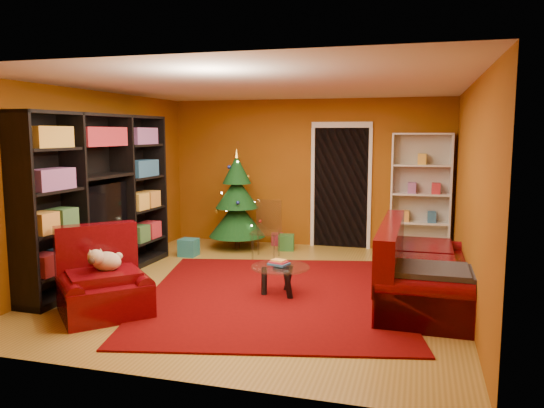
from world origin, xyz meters
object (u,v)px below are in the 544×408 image
(coffee_table, at_px, (280,281))
(acrylic_chair, at_px, (266,232))
(sofa, at_px, (425,263))
(gift_box_green, at_px, (286,242))
(dog, at_px, (107,261))
(gift_box_teal, at_px, (189,247))
(christmas_tree, at_px, (237,200))
(armchair, at_px, (104,280))
(rug, at_px, (273,295))
(white_bookshelf, at_px, (421,194))
(gift_box_red, at_px, (277,239))
(media_unit, at_px, (99,198))

(coffee_table, bearing_deg, acrylic_chair, 111.39)
(sofa, bearing_deg, gift_box_green, 45.08)
(sofa, bearing_deg, dog, 111.69)
(gift_box_teal, distance_m, dog, 2.83)
(acrylic_chair, bearing_deg, sofa, -35.68)
(gift_box_green, bearing_deg, christmas_tree, -174.27)
(armchair, xyz_separation_m, coffee_table, (1.72, 1.18, -0.20))
(sofa, bearing_deg, rug, 98.80)
(christmas_tree, distance_m, white_bookshelf, 3.11)
(gift_box_teal, relative_size, acrylic_chair, 0.34)
(gift_box_red, xyz_separation_m, sofa, (2.53, -2.67, 0.38))
(christmas_tree, relative_size, coffee_table, 2.40)
(rug, relative_size, acrylic_chair, 4.30)
(gift_box_green, relative_size, white_bookshelf, 0.13)
(gift_box_teal, bearing_deg, media_unit, -109.89)
(white_bookshelf, distance_m, acrylic_chair, 2.65)
(gift_box_teal, height_order, dog, dog)
(media_unit, bearing_deg, dog, -52.38)
(rug, distance_m, dog, 2.04)
(gift_box_red, distance_m, dog, 4.13)
(christmas_tree, height_order, dog, christmas_tree)
(gift_box_green, height_order, sofa, sofa)
(media_unit, height_order, sofa, media_unit)
(armchair, distance_m, sofa, 3.71)
(media_unit, height_order, acrylic_chair, media_unit)
(gift_box_red, relative_size, sofa, 0.09)
(white_bookshelf, xyz_separation_m, sofa, (0.07, -2.65, -0.52))
(dog, relative_size, acrylic_chair, 0.48)
(armchair, bearing_deg, christmas_tree, 40.92)
(acrylic_chair, bearing_deg, armchair, -109.39)
(dog, bearing_deg, armchair, -135.00)
(gift_box_teal, relative_size, coffee_table, 0.39)
(gift_box_green, bearing_deg, gift_box_teal, -149.05)
(sofa, height_order, acrylic_chair, sofa)
(gift_box_red, bearing_deg, armchair, -102.51)
(gift_box_teal, bearing_deg, armchair, -84.34)
(rug, height_order, dog, dog)
(gift_box_teal, relative_size, dog, 0.70)
(coffee_table, bearing_deg, dog, -147.29)
(sofa, distance_m, coffee_table, 1.76)
(rug, bearing_deg, gift_box_red, 104.16)
(sofa, xyz_separation_m, coffee_table, (-1.72, -0.23, -0.29))
(gift_box_red, bearing_deg, rug, -75.84)
(gift_box_red, bearing_deg, white_bookshelf, -0.46)
(dog, bearing_deg, acrylic_chair, 27.36)
(gift_box_red, xyz_separation_m, white_bookshelf, (2.46, -0.02, 0.90))
(dog, relative_size, sofa, 0.18)
(armchair, bearing_deg, gift_box_teal, 51.18)
(gift_box_red, height_order, dog, dog)
(gift_box_teal, bearing_deg, rug, -41.62)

